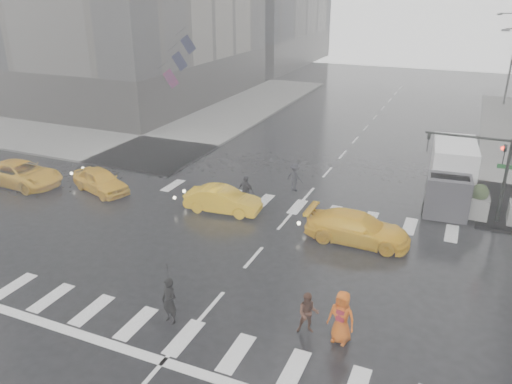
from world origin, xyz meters
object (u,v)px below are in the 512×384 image
at_px(pedestrian_orange, 342,317).
at_px(box_truck, 451,173).
at_px(traffic_signal_pole, 486,162).
at_px(pedestrian_brown, 308,313).
at_px(taxi_front, 101,181).
at_px(taxi_mid, 223,200).

height_order(pedestrian_orange, box_truck, box_truck).
distance_m(traffic_signal_pole, pedestrian_orange, 12.86).
bearing_deg(pedestrian_brown, traffic_signal_pole, 48.14).
distance_m(taxi_front, box_truck, 19.94).
relative_size(traffic_signal_pole, pedestrian_brown, 2.88).
relative_size(pedestrian_orange, taxi_mid, 0.47).
relative_size(pedestrian_orange, box_truck, 0.32).
xyz_separation_m(taxi_front, box_truck, (18.81, 6.53, 1.01)).
bearing_deg(pedestrian_brown, taxi_mid, 114.39).
bearing_deg(pedestrian_orange, taxi_mid, 145.77).
distance_m(traffic_signal_pole, taxi_front, 20.97).
xyz_separation_m(traffic_signal_pole, taxi_mid, (-12.49, -4.15, -2.54)).
height_order(traffic_signal_pole, box_truck, traffic_signal_pole).
height_order(taxi_mid, box_truck, box_truck).
bearing_deg(box_truck, pedestrian_brown, -109.91).
bearing_deg(box_truck, traffic_signal_pole, -58.25).
height_order(traffic_signal_pole, pedestrian_orange, traffic_signal_pole).
distance_m(traffic_signal_pole, taxi_mid, 13.40).
bearing_deg(taxi_mid, box_truck, -65.65).
distance_m(pedestrian_brown, pedestrian_orange, 1.19).
bearing_deg(traffic_signal_pole, pedestrian_brown, -113.41).
bearing_deg(box_truck, taxi_mid, -155.88).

